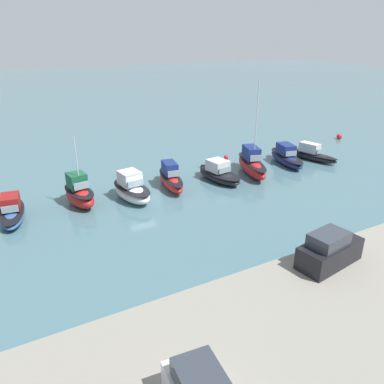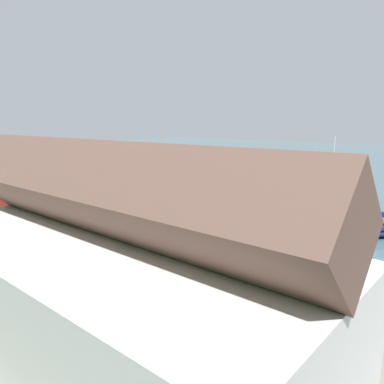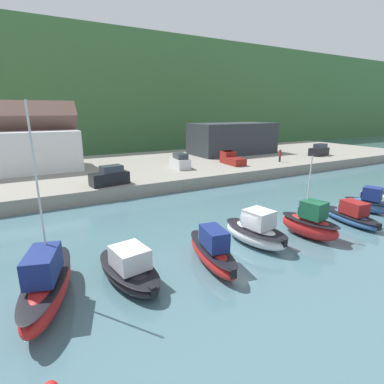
% 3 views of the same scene
% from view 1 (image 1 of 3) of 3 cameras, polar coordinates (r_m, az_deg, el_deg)
% --- Properties ---
extents(ground_plane, '(320.00, 320.00, 0.00)m').
position_cam_1_polar(ground_plane, '(35.11, -7.92, -1.07)').
color(ground_plane, '#476B75').
extents(moored_boat_0, '(3.21, 7.05, 2.03)m').
position_cam_1_polar(moored_boat_0, '(47.99, 17.65, 5.54)').
color(moored_boat_0, black).
rests_on(moored_boat_0, ground_plane).
extents(moored_boat_1, '(3.58, 7.05, 2.33)m').
position_cam_1_polar(moored_boat_1, '(45.54, 14.17, 5.19)').
color(moored_boat_1, navy).
rests_on(moored_boat_1, ground_plane).
extents(moored_boat_2, '(3.92, 7.49, 10.00)m').
position_cam_1_polar(moored_boat_2, '(41.22, 9.07, 4.21)').
color(moored_boat_2, red).
rests_on(moored_boat_2, ground_plane).
extents(moored_boat_3, '(3.24, 6.19, 2.18)m').
position_cam_1_polar(moored_boat_3, '(39.04, 4.11, 2.81)').
color(moored_boat_3, black).
rests_on(moored_boat_3, ground_plane).
extents(moored_boat_4, '(2.66, 6.41, 2.55)m').
position_cam_1_polar(moored_boat_4, '(37.21, -3.27, 2.07)').
color(moored_boat_4, red).
rests_on(moored_boat_4, ground_plane).
extents(moored_boat_5, '(3.13, 5.72, 2.68)m').
position_cam_1_polar(moored_boat_5, '(34.80, -9.20, 0.39)').
color(moored_boat_5, white).
rests_on(moored_boat_5, ground_plane).
extents(moored_boat_6, '(2.66, 5.01, 6.32)m').
position_cam_1_polar(moored_boat_6, '(34.66, -16.81, -0.22)').
color(moored_boat_6, red).
rests_on(moored_boat_6, ground_plane).
extents(moored_boat_7, '(2.66, 5.96, 2.04)m').
position_cam_1_polar(moored_boat_7, '(34.13, -25.75, -2.66)').
color(moored_boat_7, '#33568E').
rests_on(moored_boat_7, ground_plane).
extents(parked_car_0, '(4.41, 2.38, 2.16)m').
position_cam_1_polar(parked_car_0, '(23.73, 20.20, -8.36)').
color(parked_car_0, black).
rests_on(parked_car_0, quay_promenade).
extents(mooring_buoy_0, '(0.56, 0.56, 0.56)m').
position_cam_1_polar(mooring_buoy_0, '(46.11, 5.23, 5.29)').
color(mooring_buoy_0, red).
rests_on(mooring_buoy_0, ground_plane).
extents(mooring_buoy_1, '(0.79, 0.79, 0.79)m').
position_cam_1_polar(mooring_buoy_1, '(59.30, 21.53, 7.88)').
color(mooring_buoy_1, red).
rests_on(mooring_buoy_1, ground_plane).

